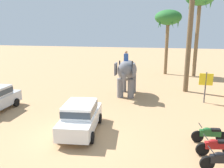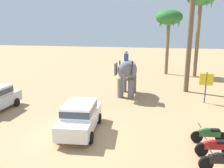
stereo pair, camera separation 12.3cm
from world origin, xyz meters
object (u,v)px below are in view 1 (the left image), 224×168
(elephant_with_mahout, at_px, (127,73))
(motorcycle_mid_row, at_px, (210,134))
(car_sedan_foreground, at_px, (81,116))
(motorcycle_second_in_row, at_px, (216,146))
(palm_tree_near_hut, at_px, (168,19))
(signboard_yellow, at_px, (206,81))
(palm_tree_behind_elephant, at_px, (200,1))
(motorcycle_nearest_camera, at_px, (222,160))

(elephant_with_mahout, bearing_deg, motorcycle_mid_row, -54.35)
(car_sedan_foreground, relative_size, motorcycle_second_in_row, 2.39)
(palm_tree_near_hut, xyz_separation_m, signboard_yellow, (2.86, -11.32, -5.02))
(palm_tree_behind_elephant, height_order, palm_tree_near_hut, palm_tree_behind_elephant)
(motorcycle_nearest_camera, relative_size, motorcycle_second_in_row, 1.00)
(elephant_with_mahout, relative_size, palm_tree_near_hut, 0.50)
(car_sedan_foreground, distance_m, motorcycle_mid_row, 6.76)
(motorcycle_mid_row, height_order, signboard_yellow, signboard_yellow)
(palm_tree_behind_elephant, height_order, signboard_yellow, palm_tree_behind_elephant)
(motorcycle_second_in_row, bearing_deg, elephant_with_mahout, 121.74)
(elephant_with_mahout, xyz_separation_m, palm_tree_behind_elephant, (6.70, 9.94, 6.66))
(motorcycle_second_in_row, relative_size, motorcycle_mid_row, 0.99)
(motorcycle_nearest_camera, xyz_separation_m, palm_tree_near_hut, (-2.08, 20.46, 6.25))
(motorcycle_second_in_row, distance_m, signboard_yellow, 8.15)
(palm_tree_near_hut, distance_m, signboard_yellow, 12.71)
(car_sedan_foreground, relative_size, motorcycle_nearest_camera, 2.39)
(elephant_with_mahout, height_order, signboard_yellow, elephant_with_mahout)
(motorcycle_second_in_row, height_order, motorcycle_mid_row, same)
(motorcycle_nearest_camera, relative_size, signboard_yellow, 0.74)
(motorcycle_second_in_row, bearing_deg, motorcycle_nearest_camera, -89.58)
(motorcycle_nearest_camera, height_order, signboard_yellow, signboard_yellow)
(palm_tree_behind_elephant, distance_m, palm_tree_near_hut, 3.94)
(motorcycle_second_in_row, relative_size, signboard_yellow, 0.74)
(elephant_with_mahout, xyz_separation_m, motorcycle_nearest_camera, (5.42, -9.86, -1.53))
(car_sedan_foreground, xyz_separation_m, motorcycle_second_in_row, (6.78, -1.06, -0.46))
(car_sedan_foreground, bearing_deg, elephant_with_mahout, 79.89)
(motorcycle_nearest_camera, relative_size, palm_tree_near_hut, 0.23)
(motorcycle_second_in_row, distance_m, palm_tree_behind_elephant, 20.44)
(signboard_yellow, bearing_deg, motorcycle_second_in_row, -95.63)
(palm_tree_near_hut, bearing_deg, motorcycle_second_in_row, -83.89)
(signboard_yellow, bearing_deg, car_sedan_foreground, -137.40)
(elephant_with_mahout, distance_m, signboard_yellow, 6.25)
(motorcycle_mid_row, bearing_deg, elephant_with_mahout, 125.65)
(motorcycle_second_in_row, xyz_separation_m, motorcycle_mid_row, (-0.04, 1.25, 0.00))
(motorcycle_nearest_camera, distance_m, palm_tree_behind_elephant, 21.47)
(car_sedan_foreground, distance_m, motorcycle_second_in_row, 6.88)
(elephant_with_mahout, distance_m, motorcycle_nearest_camera, 11.36)
(car_sedan_foreground, bearing_deg, motorcycle_second_in_row, -8.88)
(motorcycle_nearest_camera, xyz_separation_m, motorcycle_mid_row, (-0.04, 2.37, 0.00))
(elephant_with_mahout, distance_m, palm_tree_near_hut, 12.07)
(palm_tree_behind_elephant, bearing_deg, palm_tree_near_hut, 169.00)
(palm_tree_behind_elephant, xyz_separation_m, signboard_yellow, (-0.50, -10.67, -6.96))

